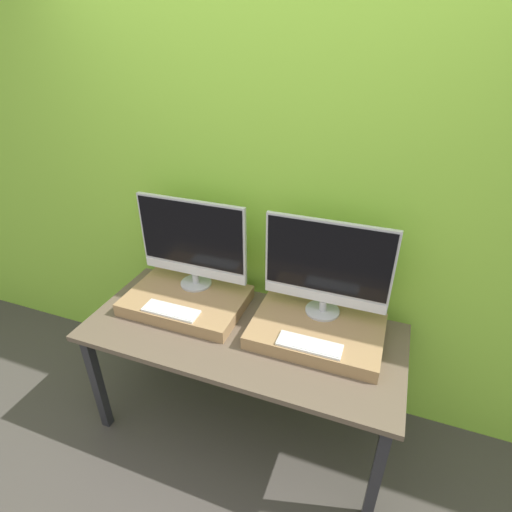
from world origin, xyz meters
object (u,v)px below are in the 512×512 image
(monitor_right, at_px, (327,266))
(monitor_left, at_px, (192,241))
(keyboard_right, at_px, (310,345))
(keyboard_left, at_px, (171,310))

(monitor_right, bearing_deg, monitor_left, 180.00)
(monitor_right, distance_m, keyboard_right, 0.40)
(monitor_left, distance_m, keyboard_left, 0.40)
(keyboard_left, xyz_separation_m, monitor_right, (0.76, 0.28, 0.28))
(monitor_left, bearing_deg, keyboard_right, -20.50)
(keyboard_right, bearing_deg, monitor_left, 159.50)
(keyboard_right, bearing_deg, monitor_right, 90.00)
(keyboard_left, distance_m, keyboard_right, 0.76)
(monitor_left, distance_m, monitor_right, 0.76)
(keyboard_left, relative_size, keyboard_right, 1.00)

